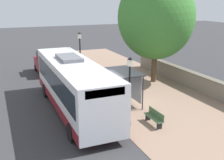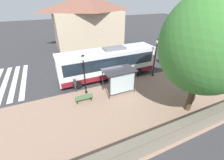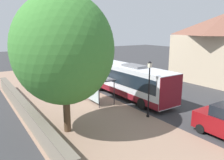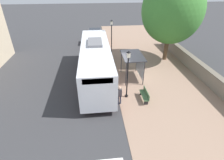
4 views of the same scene
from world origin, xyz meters
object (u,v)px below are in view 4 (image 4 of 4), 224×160
bus (96,61)px  bus_shelter (134,59)px  street_lamp_far (128,71)px  pedestrian (119,94)px  shade_tree (172,10)px  parked_car_behind_bus (95,37)px  street_lamp_near (112,36)px  bench (145,95)px

bus → bus_shelter: bearing=175.8°
bus → street_lamp_far: bearing=125.1°
pedestrian → shade_tree: size_ratio=0.17×
pedestrian → parked_car_behind_bus: bearing=-84.3°
street_lamp_near → bus_shelter: bearing=106.2°
pedestrian → street_lamp_far: (-0.73, -0.88, 1.48)m
shade_tree → parked_car_behind_bus: shade_tree is taller
shade_tree → parked_car_behind_bus: (8.15, -6.65, -4.56)m
pedestrian → bench: (-2.09, -0.31, -0.44)m
pedestrian → shade_tree: bearing=-129.8°
pedestrian → bench: bearing=-171.6°
street_lamp_near → shade_tree: bearing=168.9°
bus_shelter → parked_car_behind_bus: bearing=-72.4°
bus → bench: bus is taller
street_lamp_near → street_lamp_far: (-0.34, 8.37, -0.27)m
street_lamp_far → street_lamp_near: bearing=-87.7°
bench → street_lamp_near: street_lamp_near is taller
bench → street_lamp_near: 9.36m
bus → parked_car_behind_bus: size_ratio=2.68×
street_lamp_near → shade_tree: (-6.29, 1.23, 2.92)m
bus_shelter → pedestrian: size_ratio=1.94×
pedestrian → parked_car_behind_bus: size_ratio=0.38×
bench → street_lamp_near: bearing=-79.2°
pedestrian → street_lamp_near: bearing=-92.4°
shade_tree → pedestrian: bearing=50.2°
bench → shade_tree: 10.32m
bus_shelter → shade_tree: shade_tree is taller
street_lamp_far → shade_tree: 9.83m
bench → street_lamp_far: (1.36, -0.57, 1.92)m
bus → parked_car_behind_bus: bus is taller
bus → street_lamp_far: size_ratio=2.79×
bus_shelter → shade_tree: bearing=-139.5°
bus_shelter → pedestrian: 4.53m
bench → parked_car_behind_bus: 14.80m
pedestrian → street_lamp_near: size_ratio=0.35×
bench → shade_tree: bearing=-120.8°
shade_tree → bench: bearing=59.2°
bus → street_lamp_near: street_lamp_near is taller
bus → bench: size_ratio=7.00×
bus → parked_car_behind_bus: 10.49m
bus → street_lamp_far: street_lamp_far is taller
bus_shelter → parked_car_behind_bus: size_ratio=0.73×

